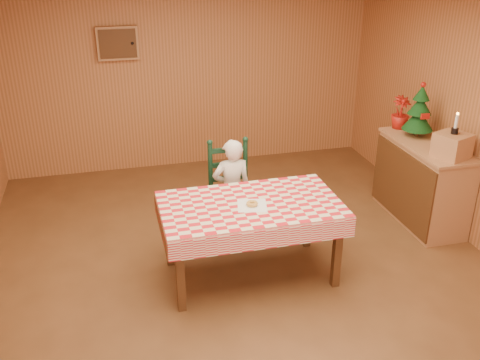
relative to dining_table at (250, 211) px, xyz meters
name	(u,v)px	position (x,y,z in m)	size (l,w,h in m)	color
ground	(245,279)	(-0.06, -0.06, -0.69)	(6.00, 6.00, 0.00)	brown
cabin_walls	(231,77)	(-0.07, 0.47, 1.14)	(5.10, 6.05, 2.65)	#B46F41
dining_table	(250,211)	(0.00, 0.00, 0.00)	(1.66, 0.96, 0.77)	#532F16
ladder_chair	(231,193)	(0.00, 0.79, -0.18)	(0.44, 0.40, 1.08)	black
seated_child	(232,190)	(0.00, 0.73, -0.13)	(0.41, 0.27, 1.12)	white
napkin	(252,205)	(0.00, -0.05, 0.08)	(0.26, 0.26, 0.00)	white
donut	(252,204)	(0.00, -0.05, 0.10)	(0.11, 0.11, 0.04)	gold
shelf_unit	(422,182)	(2.16, 0.60, -0.22)	(0.54, 1.24, 0.93)	tan
crate	(452,145)	(2.17, 0.20, 0.37)	(0.30, 0.30, 0.25)	tan
christmas_tree	(419,112)	(2.17, 0.85, 0.52)	(0.34, 0.34, 0.62)	#532F16
flower_arrangement	(400,112)	(2.12, 1.15, 0.43)	(0.21, 0.21, 0.38)	#A9180F
candle_set	(455,128)	(2.17, 0.20, 0.56)	(0.07, 0.07, 0.22)	black
storage_bin	(417,210)	(2.09, 0.49, -0.52)	(0.34, 0.34, 0.34)	black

